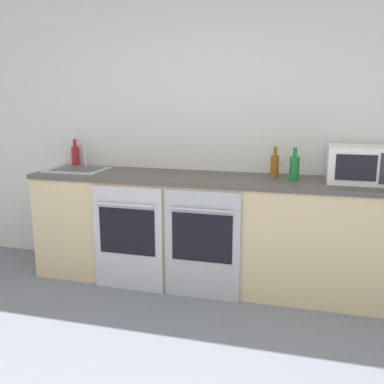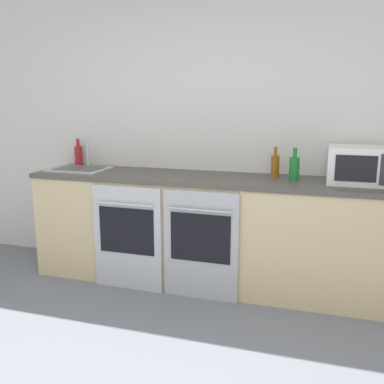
{
  "view_description": "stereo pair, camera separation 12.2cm",
  "coord_description": "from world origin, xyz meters",
  "px_view_note": "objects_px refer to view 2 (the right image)",
  "views": [
    {
      "loc": [
        0.79,
        -1.35,
        1.56
      ],
      "look_at": [
        -0.14,
        2.07,
        0.8
      ],
      "focal_mm": 40.0,
      "sensor_mm": 36.0,
      "label": 1
    },
    {
      "loc": [
        0.9,
        -1.32,
        1.56
      ],
      "look_at": [
        -0.14,
        2.07,
        0.8
      ],
      "focal_mm": 40.0,
      "sensor_mm": 36.0,
      "label": 2
    }
  ],
  "objects_px": {
    "bottle_red": "(79,155)",
    "sink": "(80,168)",
    "microwave": "(360,165)",
    "oven_right": "(201,245)",
    "bottle_green": "(294,168)",
    "oven_left": "(127,238)",
    "bottle_amber": "(275,166)"
  },
  "relations": [
    {
      "from": "oven_right",
      "to": "bottle_green",
      "type": "distance_m",
      "value": 0.95
    },
    {
      "from": "oven_right",
      "to": "bottle_green",
      "type": "relative_size",
      "value": 3.38
    },
    {
      "from": "microwave",
      "to": "bottle_red",
      "type": "distance_m",
      "value": 2.56
    },
    {
      "from": "oven_left",
      "to": "microwave",
      "type": "relative_size",
      "value": 1.85
    },
    {
      "from": "bottle_red",
      "to": "sink",
      "type": "distance_m",
      "value": 0.32
    },
    {
      "from": "bottle_red",
      "to": "oven_right",
      "type": "bearing_deg",
      "value": -21.78
    },
    {
      "from": "bottle_red",
      "to": "oven_left",
      "type": "bearing_deg",
      "value": -35.99
    },
    {
      "from": "oven_left",
      "to": "sink",
      "type": "bearing_deg",
      "value": 153.3
    },
    {
      "from": "bottle_red",
      "to": "bottle_green",
      "type": "xyz_separation_m",
      "value": [
        2.07,
        -0.22,
        0.0
      ]
    },
    {
      "from": "oven_right",
      "to": "bottle_red",
      "type": "xyz_separation_m",
      "value": [
        -1.4,
        0.56,
        0.59
      ]
    },
    {
      "from": "oven_right",
      "to": "microwave",
      "type": "xyz_separation_m",
      "value": [
        1.15,
        0.38,
        0.63
      ]
    },
    {
      "from": "microwave",
      "to": "sink",
      "type": "xyz_separation_m",
      "value": [
        -2.38,
        -0.08,
        -0.13
      ]
    },
    {
      "from": "microwave",
      "to": "oven_right",
      "type": "bearing_deg",
      "value": -161.49
    },
    {
      "from": "sink",
      "to": "oven_left",
      "type": "bearing_deg",
      "value": -26.7
    },
    {
      "from": "oven_right",
      "to": "bottle_red",
      "type": "distance_m",
      "value": 1.62
    },
    {
      "from": "sink",
      "to": "oven_right",
      "type": "bearing_deg",
      "value": -13.82
    },
    {
      "from": "bottle_red",
      "to": "microwave",
      "type": "bearing_deg",
      "value": -3.94
    },
    {
      "from": "microwave",
      "to": "bottle_red",
      "type": "xyz_separation_m",
      "value": [
        -2.55,
        0.18,
        -0.04
      ]
    },
    {
      "from": "oven_right",
      "to": "microwave",
      "type": "height_order",
      "value": "microwave"
    },
    {
      "from": "oven_left",
      "to": "bottle_green",
      "type": "xyz_separation_m",
      "value": [
        1.3,
        0.34,
        0.59
      ]
    },
    {
      "from": "oven_left",
      "to": "bottle_amber",
      "type": "distance_m",
      "value": 1.35
    },
    {
      "from": "oven_left",
      "to": "microwave",
      "type": "bearing_deg",
      "value": 12.2
    },
    {
      "from": "microwave",
      "to": "bottle_red",
      "type": "relative_size",
      "value": 1.85
    },
    {
      "from": "bottle_green",
      "to": "sink",
      "type": "height_order",
      "value": "sink"
    },
    {
      "from": "oven_right",
      "to": "bottle_amber",
      "type": "distance_m",
      "value": 0.9
    },
    {
      "from": "oven_left",
      "to": "sink",
      "type": "relative_size",
      "value": 1.76
    },
    {
      "from": "oven_right",
      "to": "sink",
      "type": "distance_m",
      "value": 1.37
    },
    {
      "from": "sink",
      "to": "microwave",
      "type": "bearing_deg",
      "value": 1.94
    },
    {
      "from": "bottle_amber",
      "to": "bottle_green",
      "type": "xyz_separation_m",
      "value": [
        0.16,
        -0.11,
        0.0
      ]
    },
    {
      "from": "oven_right",
      "to": "bottle_red",
      "type": "relative_size",
      "value": 3.41
    },
    {
      "from": "microwave",
      "to": "sink",
      "type": "bearing_deg",
      "value": -178.06
    },
    {
      "from": "bottle_amber",
      "to": "sink",
      "type": "height_order",
      "value": "sink"
    }
  ]
}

